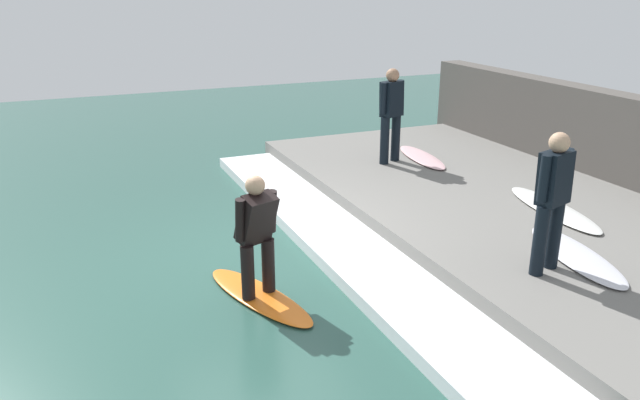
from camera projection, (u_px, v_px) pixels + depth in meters
name	position (u px, v px, depth m)	size (l,w,h in m)	color
ground_plane	(265.00, 256.00, 8.48)	(28.00, 28.00, 0.00)	#2D564C
concrete_ledge	(493.00, 206.00, 9.82)	(4.40, 9.44, 0.36)	slate
back_wall	(615.00, 147.00, 10.49)	(0.50, 9.92, 1.78)	#544F49
wave_foam_crest	(336.00, 238.00, 8.84)	(1.05, 8.97, 0.17)	white
surfboard_riding	(259.00, 296.00, 7.35)	(1.06, 1.94, 0.06)	orange
surfer_riding	(257.00, 230.00, 7.07)	(0.53, 0.50, 1.46)	black
surfer_waiting_near	(391.00, 110.00, 11.25)	(0.55, 0.39, 1.72)	black
surfboard_waiting_near	(422.00, 157.00, 11.79)	(0.72, 1.81, 0.06)	beige
surfer_waiting_far	(553.00, 195.00, 6.94)	(0.54, 0.34, 1.64)	black
surfboard_waiting_far	(576.00, 255.00, 7.58)	(0.95, 1.95, 0.06)	silver
surfboard_spare	(553.00, 209.00, 9.12)	(0.84, 2.13, 0.06)	white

